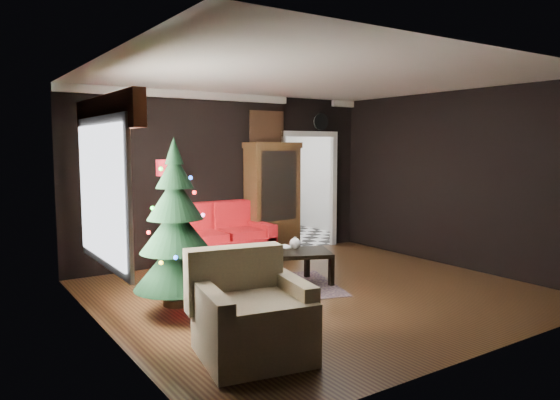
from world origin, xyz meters
TOP-DOWN VIEW (x-y plane):
  - floor at (0.00, 0.00)m, footprint 5.50×5.50m
  - ceiling at (0.00, 0.00)m, footprint 5.50×5.50m
  - wall_back at (0.00, 2.50)m, footprint 5.50×0.00m
  - wall_front at (0.00, -2.50)m, footprint 5.50×0.00m
  - wall_left at (-2.75, 0.00)m, footprint 0.00×5.50m
  - wall_right at (2.75, 0.00)m, footprint 0.00×5.50m
  - doorway at (1.70, 2.50)m, footprint 1.10×0.10m
  - left_window at (-2.71, 0.20)m, footprint 0.05×1.60m
  - valance at (-2.63, 0.20)m, footprint 0.12×2.10m
  - kitchen_floor at (1.70, 4.00)m, footprint 3.00×3.00m
  - kitchen_window at (1.70, 5.45)m, footprint 0.70×0.06m
  - rug at (-0.48, 0.54)m, footprint 2.29×1.95m
  - loveseat at (-0.40, 2.05)m, footprint 1.70×0.90m
  - curio_cabinet at (0.75, 2.27)m, footprint 0.90×0.45m
  - floor_lamp at (-1.32, 1.94)m, footprint 0.39×0.39m
  - christmas_tree at (-1.93, 0.12)m, footprint 1.16×1.16m
  - armchair at (-1.80, -1.36)m, footprint 1.16×1.16m
  - coffee_table at (-0.16, 0.40)m, footprint 1.25×1.04m
  - teapot at (-0.00, 0.51)m, footprint 0.19×0.19m
  - cup_a at (-0.60, 0.56)m, footprint 0.07×0.07m
  - cup_b at (-0.36, 0.40)m, footprint 0.09×0.09m
  - book at (-0.16, 0.66)m, footprint 0.18×0.03m
  - wall_clock at (1.95, 2.45)m, footprint 0.32×0.32m
  - painting at (0.75, 2.46)m, footprint 0.62×0.05m
  - kitchen_counter at (1.70, 5.20)m, footprint 1.80×0.60m
  - kitchen_table at (1.40, 3.70)m, footprint 0.70×0.70m

SIDE VIEW (x-z plane):
  - floor at x=0.00m, z-range 0.00..0.00m
  - kitchen_floor at x=1.70m, z-range 0.00..0.00m
  - rug at x=-0.48m, z-range 0.00..0.01m
  - coffee_table at x=-0.16m, z-range 0.01..0.50m
  - kitchen_table at x=1.40m, z-range 0.00..0.75m
  - kitchen_counter at x=1.70m, z-range 0.00..0.90m
  - armchair at x=-1.80m, z-range -0.05..0.97m
  - loveseat at x=-0.40m, z-range 0.00..1.00m
  - cup_a at x=-0.60m, z-range 0.50..0.55m
  - cup_b at x=-0.36m, z-range 0.50..0.56m
  - teapot at x=0.00m, z-range 0.50..0.66m
  - book at x=-0.16m, z-range 0.50..0.75m
  - floor_lamp at x=-1.32m, z-range -0.07..1.73m
  - curio_cabinet at x=0.75m, z-range 0.00..1.90m
  - doorway at x=1.70m, z-range 0.00..2.10m
  - christmas_tree at x=-1.93m, z-range 0.13..1.97m
  - wall_back at x=0.00m, z-range -1.35..4.15m
  - wall_front at x=0.00m, z-range -1.35..4.15m
  - wall_left at x=-2.75m, z-range -1.35..4.15m
  - wall_right at x=2.75m, z-range -1.35..4.15m
  - left_window at x=-2.71m, z-range 0.75..2.15m
  - kitchen_window at x=1.70m, z-range 1.35..2.05m
  - painting at x=0.75m, z-range 1.99..2.51m
  - valance at x=-2.63m, z-range 2.10..2.44m
  - wall_clock at x=1.95m, z-range 2.35..2.41m
  - ceiling at x=0.00m, z-range 2.80..2.80m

